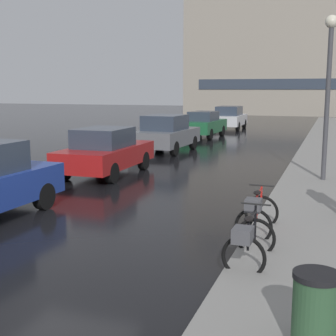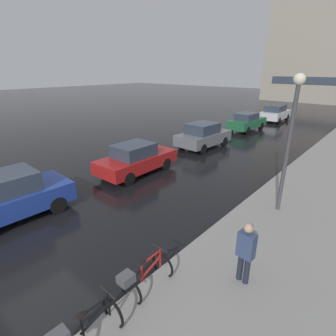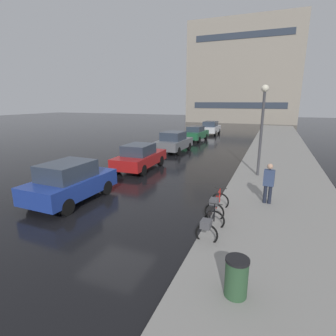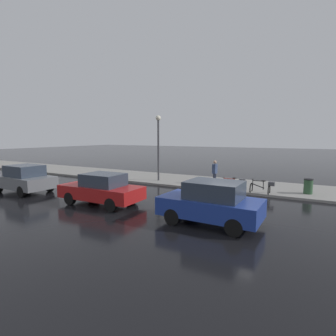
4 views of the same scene
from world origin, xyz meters
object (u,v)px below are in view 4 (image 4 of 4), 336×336
at_px(car_red, 102,189).
at_px(car_grey, 24,179).
at_px(bicycle_nearest, 263,188).
at_px(bicycle_second, 234,185).
at_px(streetlamp, 158,139).
at_px(car_blue, 211,203).
at_px(pedestrian, 215,172).
at_px(trash_bin, 308,187).

distance_m(car_red, car_grey, 6.23).
xyz_separation_m(bicycle_nearest, car_grey, (-6.08, 13.05, 0.36)).
bearing_deg(car_red, bicycle_nearest, -48.74).
height_order(bicycle_second, car_red, car_red).
bearing_deg(streetlamp, car_blue, -136.98).
bearing_deg(bicycle_second, car_red, 138.58).
xyz_separation_m(car_grey, pedestrian, (7.62, -9.61, 0.16)).
xyz_separation_m(car_red, streetlamp, (6.92, 0.79, 2.42)).
relative_size(pedestrian, streetlamp, 0.36).
height_order(car_blue, pedestrian, pedestrian).
distance_m(car_red, streetlamp, 7.38).
bearing_deg(bicycle_second, trash_bin, -72.82).
bearing_deg(car_grey, bicycle_second, -62.43).
height_order(bicycle_second, trash_bin, trash_bin).
relative_size(bicycle_second, car_red, 0.33).
xyz_separation_m(car_red, car_grey, (-0.10, 6.23, 0.05)).
relative_size(car_grey, trash_bin, 4.08).
relative_size(car_blue, trash_bin, 3.93).
distance_m(pedestrian, streetlamp, 4.76).
height_order(bicycle_second, car_grey, car_grey).
distance_m(bicycle_nearest, pedestrian, 3.80).
bearing_deg(car_grey, car_red, -89.11).
bearing_deg(car_blue, bicycle_second, 6.47).
height_order(car_blue, trash_bin, car_blue).
bearing_deg(streetlamp, trash_bin, -89.10).
distance_m(car_red, pedestrian, 8.25).
relative_size(car_blue, streetlamp, 0.80).
xyz_separation_m(bicycle_nearest, trash_bin, (1.10, -2.31, 0.04)).
bearing_deg(pedestrian, streetlamp, 98.25).
bearing_deg(car_red, trash_bin, -52.22).
height_order(car_blue, car_grey, car_blue).
bearing_deg(streetlamp, car_grey, 142.23).
bearing_deg(bicycle_nearest, trash_bin, -64.65).
xyz_separation_m(bicycle_second, car_grey, (-5.95, 11.39, 0.35)).
distance_m(pedestrian, trash_bin, 5.79).
distance_m(bicycle_nearest, streetlamp, 8.14).
xyz_separation_m(car_grey, streetlamp, (7.02, -5.44, 2.37)).
xyz_separation_m(car_blue, pedestrian, (7.72, 2.46, 0.15)).
xyz_separation_m(bicycle_nearest, bicycle_second, (-0.13, 1.66, 0.02)).
height_order(car_grey, trash_bin, car_grey).
height_order(streetlamp, trash_bin, streetlamp).
xyz_separation_m(car_blue, streetlamp, (7.11, 6.64, 2.35)).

